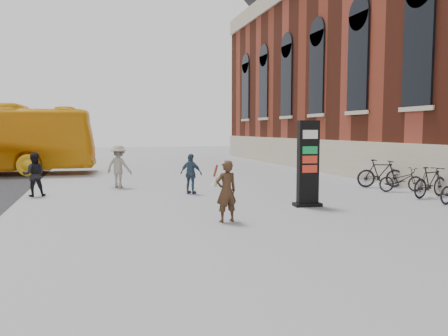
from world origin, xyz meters
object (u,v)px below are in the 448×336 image
object	(u,v)px
info_pylon	(308,164)
bike_5	(430,182)
pedestrian_c	(191,174)
bike_6	(401,180)
pedestrian_b	(119,166)
pedestrian_a	(34,174)
woman	(226,190)
bike_7	(380,173)

from	to	relation	value
info_pylon	bike_5	size ratio (longest dim) A/B	1.45
pedestrian_c	bike_6	xyz separation A→B (m)	(7.74, -1.70, -0.28)
pedestrian_b	pedestrian_c	xyz separation A→B (m)	(2.44, -2.53, -0.13)
pedestrian_a	pedestrian_b	distance (m)	3.37
woman	pedestrian_a	xyz separation A→B (m)	(-5.26, 6.03, -0.03)
woman	bike_6	world-z (taller)	woman
bike_7	pedestrian_c	bearing A→B (deg)	101.84
woman	bike_7	distance (m)	9.16
pedestrian_b	bike_5	distance (m)	11.69
woman	bike_6	xyz separation A→B (m)	(7.92, 3.35, -0.35)
woman	bike_7	bearing A→B (deg)	-160.67
info_pylon	bike_7	bearing A→B (deg)	38.08
bike_6	bike_5	bearing A→B (deg)	-170.44
bike_6	woman	bearing A→B (deg)	122.49
pedestrian_b	bike_7	bearing A→B (deg)	-160.17
bike_5	bike_7	xyz separation A→B (m)	(0.00, 2.76, 0.03)
pedestrian_c	bike_5	world-z (taller)	pedestrian_c
woman	bike_6	bearing A→B (deg)	-167.87
woman	pedestrian_a	distance (m)	8.00
info_pylon	bike_7	xyz separation A→B (m)	(4.87, 3.11, -0.73)
pedestrian_c	pedestrian_a	bearing A→B (deg)	28.91
pedestrian_b	bike_5	bearing A→B (deg)	-173.28
pedestrian_c	woman	bearing A→B (deg)	127.11
info_pylon	woman	world-z (taller)	info_pylon
pedestrian_b	info_pylon	bearing A→B (deg)	167.22
woman	pedestrian_b	distance (m)	7.91
pedestrian_c	pedestrian_b	bearing A→B (deg)	-6.89
info_pylon	pedestrian_a	xyz separation A→B (m)	(-8.30, 4.55, -0.54)
pedestrian_c	bike_5	bearing A→B (deg)	-163.48
woman	pedestrian_b	size ratio (longest dim) A/B	0.91
pedestrian_c	bike_6	bearing A→B (deg)	-153.31
pedestrian_a	bike_6	distance (m)	13.45
info_pylon	pedestrian_a	size ratio (longest dim) A/B	1.70
bike_7	bike_5	bearing A→B (deg)	-164.79
info_pylon	pedestrian_b	size ratio (longest dim) A/B	1.51
info_pylon	bike_6	distance (m)	5.28
pedestrian_a	bike_6	world-z (taller)	pedestrian_a
pedestrian_a	bike_5	size ratio (longest dim) A/B	0.86
pedestrian_a	pedestrian_c	size ratio (longest dim) A/B	1.05
info_pylon	bike_5	world-z (taller)	info_pylon
bike_6	bike_7	distance (m)	1.25
woman	pedestrian_b	bearing A→B (deg)	-84.16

